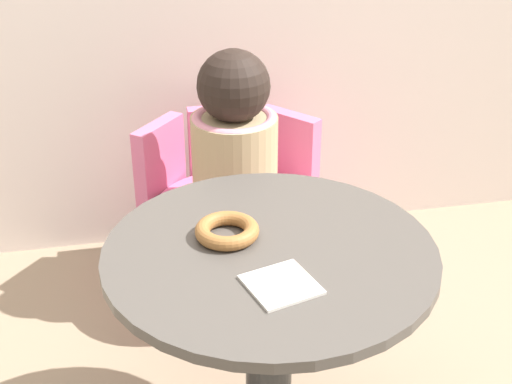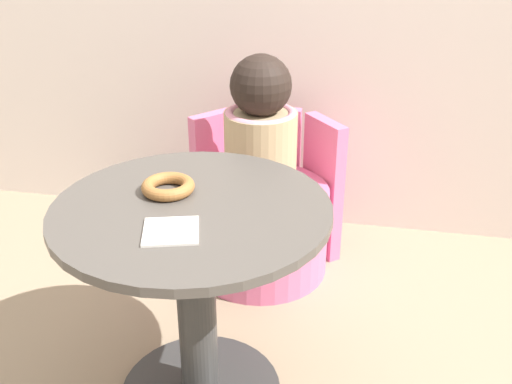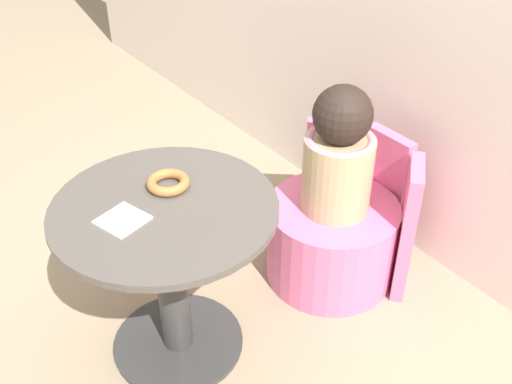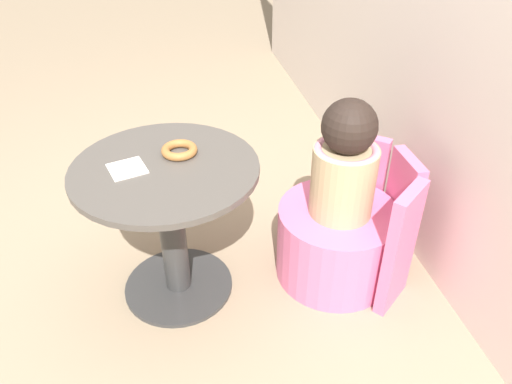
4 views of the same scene
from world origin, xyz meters
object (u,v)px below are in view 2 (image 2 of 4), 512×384
at_px(tub_chair, 260,229).
at_px(donut, 168,186).
at_px(round_table, 195,274).
at_px(child_figure, 261,130).

xyz_separation_m(tub_chair, donut, (-0.13, -0.64, 0.48)).
bearing_deg(tub_chair, round_table, -93.57).
bearing_deg(child_figure, tub_chair, 0.00).
height_order(child_figure, donut, child_figure).
distance_m(round_table, child_figure, 0.72).
height_order(tub_chair, donut, donut).
height_order(tub_chair, child_figure, child_figure).
bearing_deg(donut, round_table, -37.87).
xyz_separation_m(round_table, donut, (-0.08, 0.06, 0.22)).
xyz_separation_m(tub_chair, child_figure, (-0.00, 0.00, 0.41)).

